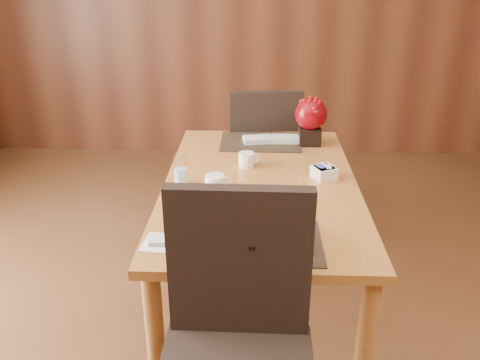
{
  "coord_description": "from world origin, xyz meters",
  "views": [
    {
      "loc": [
        -0.02,
        -1.57,
        1.73
      ],
      "look_at": [
        -0.09,
        0.35,
        0.87
      ],
      "focal_mm": 38.0,
      "sensor_mm": 36.0,
      "label": 1
    }
  ],
  "objects_px": {
    "creamer_jug": "(246,160)",
    "sugar_caddy": "(324,173)",
    "soup_setting": "(253,232)",
    "far_chair": "(262,153)",
    "water_glass": "(180,170)",
    "near_chair": "(237,336)",
    "bread_plate": "(161,243)",
    "berry_decor": "(311,118)",
    "coffee_cup": "(215,186)",
    "dining_table": "(260,200)"
  },
  "relations": [
    {
      "from": "creamer_jug",
      "to": "sugar_caddy",
      "type": "relative_size",
      "value": 1.02
    },
    {
      "from": "creamer_jug",
      "to": "far_chair",
      "type": "height_order",
      "value": "far_chair"
    },
    {
      "from": "bread_plate",
      "to": "far_chair",
      "type": "xyz_separation_m",
      "value": [
        0.38,
        1.45,
        -0.2
      ]
    },
    {
      "from": "bread_plate",
      "to": "far_chair",
      "type": "height_order",
      "value": "far_chair"
    },
    {
      "from": "coffee_cup",
      "to": "far_chair",
      "type": "bearing_deg",
      "value": 77.84
    },
    {
      "from": "water_glass",
      "to": "near_chair",
      "type": "xyz_separation_m",
      "value": [
        0.29,
        -0.85,
        -0.22
      ]
    },
    {
      "from": "soup_setting",
      "to": "water_glass",
      "type": "xyz_separation_m",
      "value": [
        -0.34,
        0.54,
        0.01
      ]
    },
    {
      "from": "soup_setting",
      "to": "far_chair",
      "type": "relative_size",
      "value": 0.33
    },
    {
      "from": "dining_table",
      "to": "far_chair",
      "type": "height_order",
      "value": "far_chair"
    },
    {
      "from": "berry_decor",
      "to": "bread_plate",
      "type": "distance_m",
      "value": 1.29
    },
    {
      "from": "creamer_jug",
      "to": "sugar_caddy",
      "type": "height_order",
      "value": "creamer_jug"
    },
    {
      "from": "soup_setting",
      "to": "sugar_caddy",
      "type": "relative_size",
      "value": 3.3
    },
    {
      "from": "bread_plate",
      "to": "near_chair",
      "type": "bearing_deg",
      "value": -47.2
    },
    {
      "from": "coffee_cup",
      "to": "dining_table",
      "type": "bearing_deg",
      "value": 35.34
    },
    {
      "from": "water_glass",
      "to": "far_chair",
      "type": "xyz_separation_m",
      "value": [
        0.39,
        0.92,
        -0.26
      ]
    },
    {
      "from": "soup_setting",
      "to": "berry_decor",
      "type": "bearing_deg",
      "value": 80.05
    },
    {
      "from": "coffee_cup",
      "to": "water_glass",
      "type": "relative_size",
      "value": 1.11
    },
    {
      "from": "soup_setting",
      "to": "berry_decor",
      "type": "height_order",
      "value": "berry_decor"
    },
    {
      "from": "near_chair",
      "to": "creamer_jug",
      "type": "bearing_deg",
      "value": 90.86
    },
    {
      "from": "sugar_caddy",
      "to": "far_chair",
      "type": "bearing_deg",
      "value": 109.03
    },
    {
      "from": "soup_setting",
      "to": "bread_plate",
      "type": "bearing_deg",
      "value": -175.41
    },
    {
      "from": "near_chair",
      "to": "bread_plate",
      "type": "bearing_deg",
      "value": 133.85
    },
    {
      "from": "dining_table",
      "to": "near_chair",
      "type": "bearing_deg",
      "value": -94.85
    },
    {
      "from": "far_chair",
      "to": "water_glass",
      "type": "bearing_deg",
      "value": 59.7
    },
    {
      "from": "coffee_cup",
      "to": "bread_plate",
      "type": "distance_m",
      "value": 0.46
    },
    {
      "from": "soup_setting",
      "to": "creamer_jug",
      "type": "height_order",
      "value": "soup_setting"
    },
    {
      "from": "coffee_cup",
      "to": "sugar_caddy",
      "type": "distance_m",
      "value": 0.54
    },
    {
      "from": "creamer_jug",
      "to": "coffee_cup",
      "type": "bearing_deg",
      "value": -126.41
    },
    {
      "from": "dining_table",
      "to": "soup_setting",
      "type": "bearing_deg",
      "value": -92.78
    },
    {
      "from": "coffee_cup",
      "to": "creamer_jug",
      "type": "distance_m",
      "value": 0.36
    },
    {
      "from": "water_glass",
      "to": "soup_setting",
      "type": "bearing_deg",
      "value": -57.64
    },
    {
      "from": "sugar_caddy",
      "to": "soup_setting",
      "type": "bearing_deg",
      "value": -117.56
    },
    {
      "from": "water_glass",
      "to": "bread_plate",
      "type": "distance_m",
      "value": 0.54
    },
    {
      "from": "creamer_jug",
      "to": "near_chair",
      "type": "height_order",
      "value": "near_chair"
    },
    {
      "from": "far_chair",
      "to": "coffee_cup",
      "type": "bearing_deg",
      "value": 70.45
    },
    {
      "from": "coffee_cup",
      "to": "far_chair",
      "type": "relative_size",
      "value": 0.16
    },
    {
      "from": "sugar_caddy",
      "to": "bread_plate",
      "type": "relative_size",
      "value": 0.74
    },
    {
      "from": "berry_decor",
      "to": "near_chair",
      "type": "bearing_deg",
      "value": -103.84
    },
    {
      "from": "near_chair",
      "to": "sugar_caddy",
      "type": "bearing_deg",
      "value": 69.24
    },
    {
      "from": "soup_setting",
      "to": "water_glass",
      "type": "height_order",
      "value": "water_glass"
    },
    {
      "from": "coffee_cup",
      "to": "sugar_caddy",
      "type": "height_order",
      "value": "coffee_cup"
    },
    {
      "from": "dining_table",
      "to": "creamer_jug",
      "type": "bearing_deg",
      "value": 110.69
    },
    {
      "from": "water_glass",
      "to": "far_chair",
      "type": "relative_size",
      "value": 0.15
    },
    {
      "from": "far_chair",
      "to": "dining_table",
      "type": "bearing_deg",
      "value": 81.51
    },
    {
      "from": "sugar_caddy",
      "to": "near_chair",
      "type": "bearing_deg",
      "value": -111.82
    },
    {
      "from": "water_glass",
      "to": "creamer_jug",
      "type": "bearing_deg",
      "value": 37.5
    },
    {
      "from": "far_chair",
      "to": "creamer_jug",
      "type": "bearing_deg",
      "value": 75.26
    },
    {
      "from": "creamer_jug",
      "to": "sugar_caddy",
      "type": "bearing_deg",
      "value": -35.22
    },
    {
      "from": "soup_setting",
      "to": "berry_decor",
      "type": "relative_size",
      "value": 1.24
    },
    {
      "from": "dining_table",
      "to": "bread_plate",
      "type": "height_order",
      "value": "bread_plate"
    }
  ]
}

